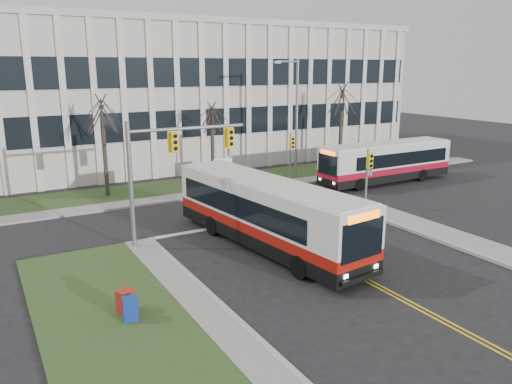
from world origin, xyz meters
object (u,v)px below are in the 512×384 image
at_px(directory_sign, 223,169).
at_px(bus_cross, 386,163).
at_px(newspaper_box_red, 125,303).
at_px(newspaper_box_blue, 130,310).
at_px(bus_main, 267,215).
at_px(streetlight, 295,113).

xyz_separation_m(directory_sign, bus_cross, (11.11, -5.52, 0.32)).
xyz_separation_m(bus_cross, newspaper_box_red, (-23.11, -11.21, -1.02)).
xyz_separation_m(newspaper_box_blue, newspaper_box_red, (0.00, 0.66, 0.00)).
xyz_separation_m(directory_sign, bus_main, (-4.05, -13.20, 0.46)).
bearing_deg(bus_main, newspaper_box_red, -162.72).
distance_m(bus_main, newspaper_box_red, 8.78).
height_order(bus_main, bus_cross, bus_main).
bearing_deg(bus_main, bus_cross, 20.14).
distance_m(streetlight, directory_sign, 6.96).
relative_size(directory_sign, newspaper_box_red, 2.11).
relative_size(directory_sign, newspaper_box_blue, 2.11).
height_order(streetlight, bus_main, streetlight).
xyz_separation_m(bus_main, bus_cross, (15.16, 7.67, -0.14)).
bearing_deg(streetlight, bus_cross, -37.15).
bearing_deg(newspaper_box_red, bus_cross, 4.72).
bearing_deg(directory_sign, newspaper_box_blue, -124.60).
height_order(bus_cross, newspaper_box_blue, bus_cross).
distance_m(bus_cross, newspaper_box_red, 25.70).
height_order(streetlight, directory_sign, streetlight).
bearing_deg(streetlight, newspaper_box_blue, -137.45).
height_order(directory_sign, newspaper_box_blue, directory_sign).
distance_m(streetlight, newspaper_box_red, 23.83).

